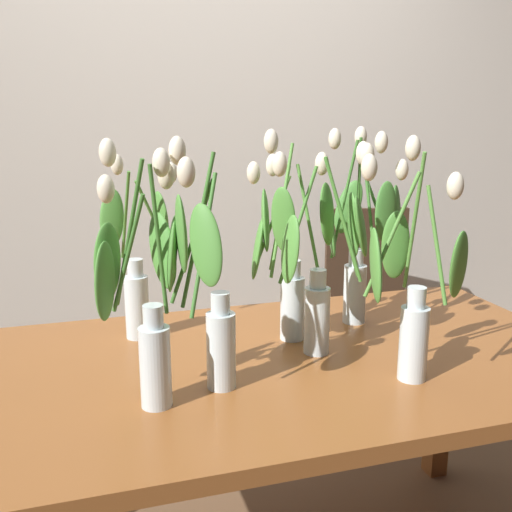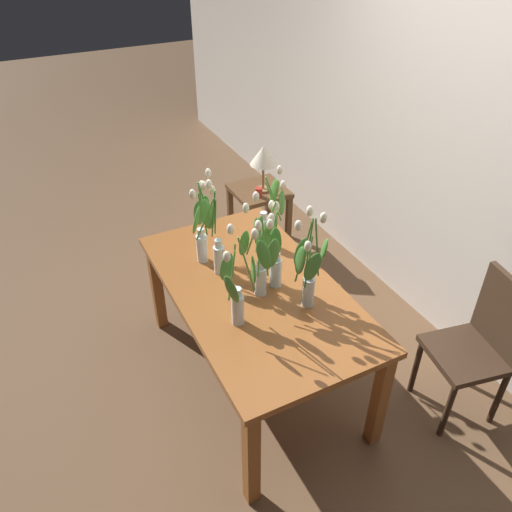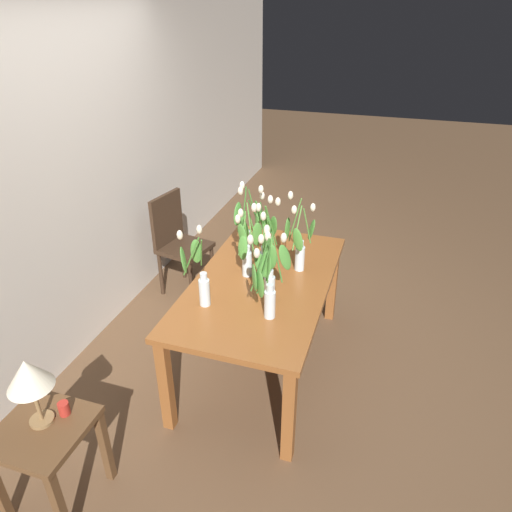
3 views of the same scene
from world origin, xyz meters
The scene contains 10 objects.
room_wall_rear centered at (0.00, 1.43, 1.35)m, with size 9.00×0.10×2.70m, color silver.
dining_table centered at (0.00, 0.00, 0.65)m, with size 1.60×0.90×0.74m.
tulip_vase_0 centered at (0.01, 0.10, 0.97)m, with size 0.25×0.19×0.59m.
tulip_vase_1 centered at (0.08, 0.00, 0.95)m, with size 0.29×0.16×0.56m.
tulip_vase_2 centered at (-0.37, 0.29, 0.92)m, with size 0.23×0.17×0.51m.
tulip_vase_3 centered at (0.21, -0.20, 0.94)m, with size 0.25×0.22×0.57m.
tulip_vase_4 centered at (-0.26, -0.14, 0.96)m, with size 0.16×0.20×0.58m.
tulip_vase_5 centered at (-0.40, -0.14, 0.95)m, with size 0.20×0.16×0.57m.
tulip_vase_6 centered at (0.27, 0.18, 0.98)m, with size 0.25×0.21×0.59m.
dining_chair centered at (0.78, 1.04, 0.52)m, with size 0.47×0.47×0.93m.
Camera 1 is at (-0.51, -1.33, 1.35)m, focal length 40.42 mm.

